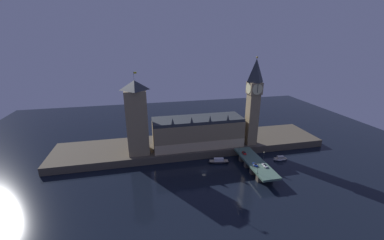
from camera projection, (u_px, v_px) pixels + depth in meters
name	position (u px, v px, depth m)	size (l,w,h in m)	color
ground_plane	(204.00, 172.00, 164.10)	(400.00, 400.00, 0.00)	black
embankment	(192.00, 145.00, 199.19)	(220.00, 42.00, 5.85)	#4C4438
parliament_hall	(198.00, 132.00, 188.87)	(71.07, 23.64, 27.72)	#8E7A56
clock_tower	(253.00, 100.00, 183.38)	(10.17, 10.28, 70.10)	#8E7A56
victoria_tower	(137.00, 118.00, 171.25)	(15.36, 15.36, 61.00)	#8E7A56
bridge	(255.00, 164.00, 165.43)	(12.83, 46.00, 6.56)	#476656
car_northbound_lead	(244.00, 153.00, 175.48)	(1.90, 4.63, 1.55)	red
car_northbound_trail	(255.00, 165.00, 159.13)	(2.03, 4.51, 1.49)	navy
car_southbound_lead	(265.00, 166.00, 157.88)	(1.99, 4.76, 1.53)	silver
pedestrian_near_rail	(253.00, 166.00, 156.36)	(0.38, 0.38, 1.68)	black
street_lamp_near	(258.00, 168.00, 148.48)	(1.34, 0.60, 6.87)	#2D3333
street_lamp_mid	(264.00, 155.00, 164.57)	(1.34, 0.60, 6.89)	#2D3333
street_lamp_far	(239.00, 148.00, 175.73)	(1.34, 0.60, 6.65)	#2D3333
boat_upstream	(219.00, 161.00, 175.43)	(16.15, 6.99, 3.94)	#28282D
boat_downstream	(280.00, 159.00, 179.76)	(11.02, 5.11, 3.31)	white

